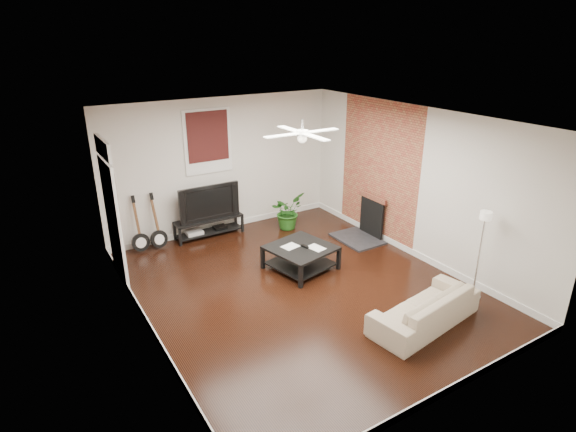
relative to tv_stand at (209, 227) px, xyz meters
name	(u,v)px	position (x,y,z in m)	size (l,w,h in m)	color
room	(301,209)	(0.47, -2.78, 1.20)	(5.01, 6.01, 2.81)	black
brick_accent	(378,171)	(2.95, -1.78, 1.20)	(0.02, 2.20, 2.80)	#A24534
fireplace	(364,217)	(2.67, -1.78, 0.26)	(0.80, 1.10, 0.92)	black
window_back	(208,141)	(0.17, 0.19, 1.75)	(1.00, 0.06, 1.30)	#350F0E
door_left	(113,211)	(-1.99, -0.88, 1.05)	(0.08, 1.00, 2.50)	white
tv_stand	(209,227)	(0.00, 0.00, 0.00)	(1.42, 0.38, 0.40)	black
tv	(207,201)	(0.00, 0.02, 0.57)	(1.27, 0.17, 0.73)	black
coffee_table	(301,258)	(0.83, -2.22, 0.02)	(1.03, 1.03, 0.43)	black
sofa	(425,308)	(1.44, -4.59, 0.07)	(1.82, 0.71, 0.53)	beige
floor_lamp	(479,256)	(2.67, -4.49, 0.54)	(0.24, 0.24, 1.48)	silver
potted_plant	(287,211)	(1.61, -0.49, 0.19)	(0.70, 0.61, 0.78)	#215C1A
guitar_left	(138,225)	(-1.43, -0.03, 0.36)	(0.35, 0.25, 1.13)	black
guitar_right	(157,222)	(-1.08, -0.06, 0.36)	(0.35, 0.25, 1.13)	black
ceiling_fan	(302,133)	(0.47, -2.78, 2.40)	(1.24, 1.24, 0.32)	white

